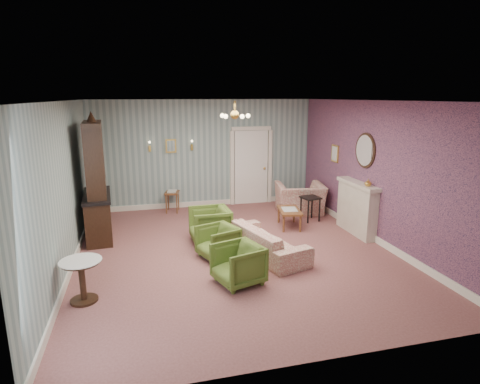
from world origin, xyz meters
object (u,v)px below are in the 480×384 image
object	(u,v)px
olive_chair_b	(218,240)
coffee_table	(289,218)
pedestal_table	(82,281)
wingback_chair	(300,194)
olive_chair_c	(210,223)
dresser	(95,178)
olive_chair_a	(238,262)
fireplace	(357,208)
sofa_chintz	(266,236)
side_table_black	(310,209)

from	to	relation	value
olive_chair_b	coffee_table	xyz separation A→B (m)	(1.96, 1.36, -0.12)
pedestal_table	coffee_table	bearing A→B (deg)	30.67
wingback_chair	pedestal_table	size ratio (longest dim) A/B	1.80
olive_chair_c	dresser	bearing A→B (deg)	-113.05
olive_chair_a	dresser	distance (m)	3.85
wingback_chair	fireplace	size ratio (longest dim) A/B	0.85
olive_chair_c	sofa_chintz	bearing A→B (deg)	42.47
olive_chair_a	coffee_table	world-z (taller)	olive_chair_a
fireplace	pedestal_table	size ratio (longest dim) A/B	2.12
fireplace	olive_chair_a	bearing A→B (deg)	-150.97
olive_chair_b	wingback_chair	xyz separation A→B (m)	(2.66, 2.39, 0.18)
dresser	sofa_chintz	bearing A→B (deg)	-34.14
olive_chair_a	wingback_chair	world-z (taller)	wingback_chair
dresser	olive_chair_a	bearing A→B (deg)	-54.66
wingback_chair	dresser	xyz separation A→B (m)	(-4.92, -0.64, 0.79)
sofa_chintz	fireplace	bearing A→B (deg)	-89.14
olive_chair_c	wingback_chair	xyz separation A→B (m)	(2.65, 1.53, 0.11)
olive_chair_a	wingback_chair	xyz separation A→B (m)	(2.54, 3.52, 0.16)
olive_chair_c	wingback_chair	size ratio (longest dim) A/B	0.68
wingback_chair	olive_chair_a	bearing A→B (deg)	63.92
olive_chair_c	pedestal_table	distance (m)	3.03
coffee_table	side_table_black	size ratio (longest dim) A/B	1.39
dresser	side_table_black	xyz separation A→B (m)	(4.89, -0.07, -1.01)
fireplace	olive_chair_c	bearing A→B (deg)	175.55
olive_chair_b	wingback_chair	size ratio (longest dim) A/B	0.57
olive_chair_c	wingback_chair	world-z (taller)	wingback_chair
olive_chair_a	olive_chair_b	bearing A→B (deg)	168.28
fireplace	coffee_table	size ratio (longest dim) A/B	1.66
dresser	olive_chair_b	bearing A→B (deg)	-41.87
olive_chair_b	wingback_chair	distance (m)	3.58
olive_chair_b	dresser	size ratio (longest dim) A/B	0.26
coffee_table	side_table_black	xyz separation A→B (m)	(0.67, 0.32, 0.09)
sofa_chintz	coffee_table	world-z (taller)	sofa_chintz
coffee_table	pedestal_table	world-z (taller)	pedestal_table
olive_chair_a	dresser	size ratio (longest dim) A/B	0.27
olive_chair_a	pedestal_table	xyz separation A→B (m)	(-2.37, -0.01, -0.03)
dresser	wingback_chair	bearing A→B (deg)	3.29
sofa_chintz	fireplace	size ratio (longest dim) A/B	1.38
olive_chair_a	olive_chair_c	world-z (taller)	olive_chair_c
olive_chair_a	wingback_chair	bearing A→B (deg)	126.86
wingback_chair	side_table_black	size ratio (longest dim) A/B	1.95
side_table_black	dresser	bearing A→B (deg)	179.21
sofa_chintz	coffee_table	size ratio (longest dim) A/B	2.29
fireplace	pedestal_table	distance (m)	5.79
sofa_chintz	olive_chair_b	bearing A→B (deg)	68.35
wingback_chair	dresser	size ratio (longest dim) A/B	0.45
side_table_black	olive_chair_c	bearing A→B (deg)	-162.60
olive_chair_b	fireplace	xyz separation A→B (m)	(3.25, 0.61, 0.24)
wingback_chair	coffee_table	size ratio (longest dim) A/B	1.41
olive_chair_a	side_table_black	world-z (taller)	olive_chair_a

